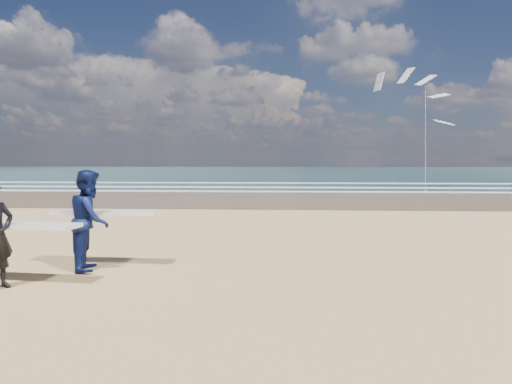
{
  "coord_description": "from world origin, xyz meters",
  "views": [
    {
      "loc": [
        4.38,
        -7.85,
        2.22
      ],
      "look_at": [
        3.51,
        6.0,
        1.22
      ],
      "focal_mm": 32.0,
      "sensor_mm": 36.0,
      "label": 1
    }
  ],
  "objects": [
    {
      "name": "foam_breakers",
      "position": [
        20.0,
        28.1,
        0.05
      ],
      "size": [
        220.0,
        11.7,
        0.05
      ],
      "color": "white",
      "rests_on": "ground"
    },
    {
      "name": "ocean",
      "position": [
        20.0,
        72.0,
        0.01
      ],
      "size": [
        220.0,
        100.0,
        0.02
      ],
      "primitive_type": "cube",
      "color": "#1A363A",
      "rests_on": "ground"
    },
    {
      "name": "kite_1",
      "position": [
        14.71,
        26.65,
        5.65
      ],
      "size": [
        6.89,
        4.86,
        9.53
      ],
      "color": "slate",
      "rests_on": "ground"
    },
    {
      "name": "surfer_far",
      "position": [
        0.5,
        1.02,
        1.01
      ],
      "size": [
        2.22,
        1.22,
        2.01
      ],
      "color": "#0B1541",
      "rests_on": "ground"
    }
  ]
}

